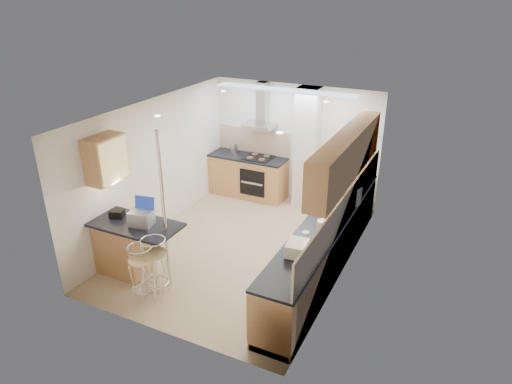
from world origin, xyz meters
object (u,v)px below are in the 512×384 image
at_px(laptop, 141,218).
at_px(bar_stool_end, 156,267).
at_px(microwave, 341,198).
at_px(bar_stool_near, 142,274).
at_px(bread_bin, 297,248).

bearing_deg(laptop, bar_stool_end, -45.80).
relative_size(microwave, laptop, 1.78).
relative_size(laptop, bar_stool_end, 0.35).
distance_m(laptop, bar_stool_end, 0.79).
bearing_deg(laptop, microwave, 27.03).
distance_m(bar_stool_near, bread_bin, 2.29).
xyz_separation_m(bar_stool_end, bread_bin, (1.99, 0.59, 0.53)).
distance_m(bar_stool_end, bread_bin, 2.14).
height_order(bar_stool_end, bread_bin, bread_bin).
bearing_deg(bar_stool_end, microwave, 11.40).
distance_m(microwave, laptop, 3.23).
bearing_deg(microwave, bread_bin, -167.47).
relative_size(microwave, bar_stool_end, 0.62).
xyz_separation_m(microwave, bar_stool_near, (-2.21, -2.47, -0.62)).
height_order(bar_stool_near, bread_bin, bread_bin).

